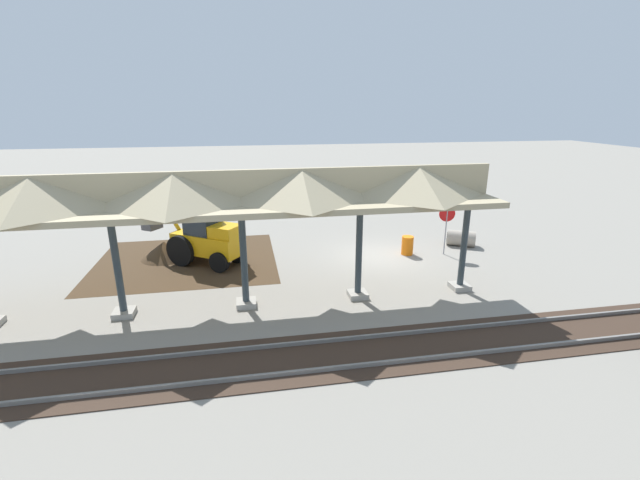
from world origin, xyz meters
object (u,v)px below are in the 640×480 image
Objects in this scene: stop_sign at (447,220)px; backhoe at (205,237)px; concrete_pipe at (461,238)px; traffic_barrel at (407,245)px.

stop_sign is 0.49× the size of backhoe.
backhoe is (11.24, -0.82, -0.46)m from stop_sign.
backhoe reaches higher than stop_sign.
concrete_pipe is 3.30m from traffic_barrel.
concrete_pipe is 1.77× the size of traffic_barrel.
traffic_barrel is at bearing 176.89° from backhoe.
traffic_barrel is (1.76, -0.31, -1.28)m from stop_sign.
backhoe reaches higher than traffic_barrel.
backhoe reaches higher than concrete_pipe.
concrete_pipe is at bearing -178.80° from backhoe.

